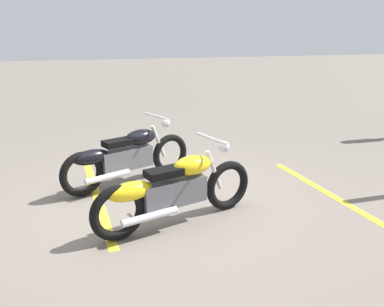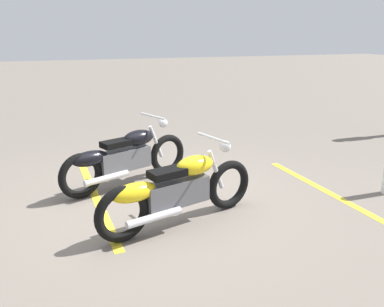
% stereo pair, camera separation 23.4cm
% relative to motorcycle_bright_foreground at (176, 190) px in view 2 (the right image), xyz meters
% --- Properties ---
extents(ground_plane, '(60.00, 60.00, 0.00)m').
position_rel_motorcycle_bright_foreground_xyz_m(ground_plane, '(-0.05, 0.77, -0.46)').
color(ground_plane, slate).
extents(motorcycle_bright_foreground, '(2.17, 0.85, 1.04)m').
position_rel_motorcycle_bright_foreground_xyz_m(motorcycle_bright_foreground, '(0.00, 0.00, 0.00)').
color(motorcycle_bright_foreground, black).
rests_on(motorcycle_bright_foreground, ground).
extents(motorcycle_dark_foreground, '(2.10, 0.97, 1.04)m').
position_rel_motorcycle_bright_foreground_xyz_m(motorcycle_dark_foreground, '(-0.38, 1.50, 0.00)').
color(motorcycle_dark_foreground, black).
rests_on(motorcycle_dark_foreground, ground).
extents(parking_stripe_near, '(0.30, 3.20, 0.01)m').
position_rel_motorcycle_bright_foreground_xyz_m(parking_stripe_near, '(-0.87, 1.14, -0.46)').
color(parking_stripe_near, yellow).
rests_on(parking_stripe_near, ground).
extents(parking_stripe_mid, '(0.30, 3.20, 0.01)m').
position_rel_motorcycle_bright_foreground_xyz_m(parking_stripe_mid, '(2.44, 0.11, -0.46)').
color(parking_stripe_mid, yellow).
rests_on(parking_stripe_mid, ground).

